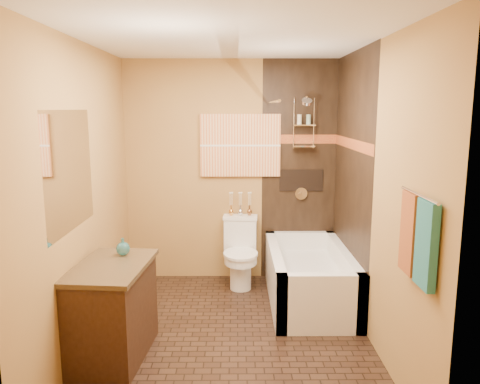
{
  "coord_description": "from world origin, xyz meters",
  "views": [
    {
      "loc": [
        0.05,
        -3.79,
        1.96
      ],
      "look_at": [
        0.09,
        0.4,
        1.21
      ],
      "focal_mm": 35.0,
      "sensor_mm": 36.0,
      "label": 1
    }
  ],
  "objects_px": {
    "sunset_painting": "(240,145)",
    "bathtub": "(309,281)",
    "toilet": "(241,252)",
    "vanity": "(112,311)"
  },
  "relations": [
    {
      "from": "sunset_painting",
      "to": "bathtub",
      "type": "xyz_separation_m",
      "value": [
        0.7,
        -0.73,
        -1.33
      ]
    },
    {
      "from": "sunset_painting",
      "to": "bathtub",
      "type": "bearing_deg",
      "value": -46.13
    },
    {
      "from": "sunset_painting",
      "to": "vanity",
      "type": "relative_size",
      "value": 0.99
    },
    {
      "from": "vanity",
      "to": "sunset_painting",
      "type": "bearing_deg",
      "value": 65.25
    },
    {
      "from": "bathtub",
      "to": "toilet",
      "type": "distance_m",
      "value": 0.86
    },
    {
      "from": "toilet",
      "to": "vanity",
      "type": "height_order",
      "value": "vanity"
    },
    {
      "from": "sunset_painting",
      "to": "bathtub",
      "type": "distance_m",
      "value": 1.67
    },
    {
      "from": "bathtub",
      "to": "toilet",
      "type": "bearing_deg",
      "value": 146.07
    },
    {
      "from": "vanity",
      "to": "toilet",
      "type": "bearing_deg",
      "value": 61.3
    },
    {
      "from": "sunset_painting",
      "to": "vanity",
      "type": "xyz_separation_m",
      "value": [
        -1.03,
        -1.79,
        -1.16
      ]
    }
  ]
}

